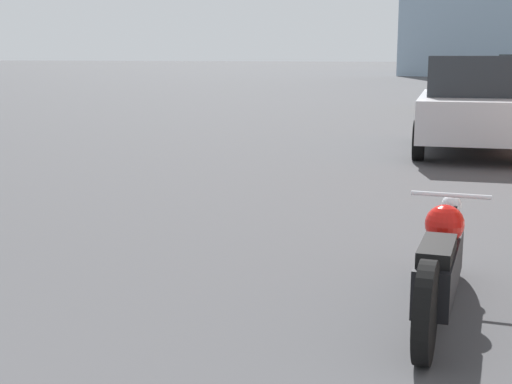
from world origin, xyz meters
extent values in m
cylinder|color=black|center=(2.97, 5.78, 0.32)|extent=(0.12, 0.63, 0.63)
cylinder|color=black|center=(3.02, 4.07, 0.32)|extent=(0.12, 0.63, 0.63)
cube|color=black|center=(3.00, 4.93, 0.33)|extent=(0.27, 1.31, 0.32)
sphere|color=red|center=(2.99, 5.19, 0.60)|extent=(0.29, 0.29, 0.29)
cube|color=black|center=(3.00, 4.65, 0.55)|extent=(0.23, 0.60, 0.10)
sphere|color=silver|center=(2.97, 5.81, 0.63)|extent=(0.16, 0.16, 0.16)
cylinder|color=silver|center=(2.98, 5.69, 0.73)|extent=(0.62, 0.05, 0.04)
cube|color=#BCBCC1|center=(2.49, 14.02, 0.72)|extent=(2.30, 4.54, 0.73)
cube|color=#23282D|center=(2.49, 14.02, 1.44)|extent=(1.79, 2.25, 0.73)
cylinder|color=black|center=(1.47, 15.28, 0.35)|extent=(0.27, 0.72, 0.70)
cylinder|color=black|center=(1.75, 12.59, 0.35)|extent=(0.27, 0.72, 0.70)
cube|color=gold|center=(2.55, 25.03, 0.67)|extent=(1.99, 4.41, 0.73)
cube|color=#23282D|center=(2.55, 25.03, 1.33)|extent=(1.65, 2.13, 0.58)
cylinder|color=black|center=(1.69, 26.41, 0.30)|extent=(0.21, 0.61, 0.61)
cylinder|color=black|center=(1.62, 23.70, 0.30)|extent=(0.21, 0.61, 0.61)
cube|color=silver|center=(2.48, 36.50, 0.68)|extent=(1.94, 4.19, 0.65)
cube|color=#23282D|center=(2.48, 36.50, 1.31)|extent=(1.59, 2.04, 0.60)
cylinder|color=black|center=(1.69, 37.81, 0.35)|extent=(0.23, 0.72, 0.71)
cylinder|color=black|center=(1.59, 35.25, 0.35)|extent=(0.23, 0.72, 0.71)
cube|color=#1E6B33|center=(2.35, 49.13, 0.75)|extent=(1.93, 4.32, 0.78)
cylinder|color=black|center=(1.50, 50.48, 0.36)|extent=(0.21, 0.72, 0.71)
cylinder|color=black|center=(1.45, 47.82, 0.36)|extent=(0.21, 0.72, 0.71)
camera|label=1|loc=(3.51, -0.05, 1.82)|focal=50.00mm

